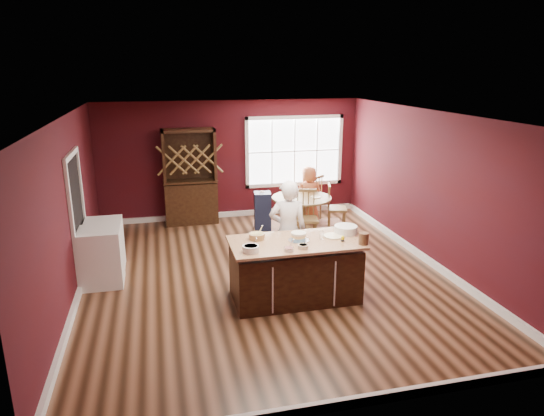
{
  "coord_description": "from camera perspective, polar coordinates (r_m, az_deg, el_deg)",
  "views": [
    {
      "loc": [
        -1.66,
        -7.42,
        3.41
      ],
      "look_at": [
        0.23,
        0.44,
        1.05
      ],
      "focal_mm": 32.0,
      "sensor_mm": 36.0,
      "label": 1
    }
  ],
  "objects": [
    {
      "name": "room_shell",
      "position": [
        7.88,
        -0.86,
        1.12
      ],
      "size": [
        7.0,
        7.0,
        7.0
      ],
      "color": "brown",
      "rests_on": "ground"
    },
    {
      "name": "window",
      "position": [
        11.5,
        2.65,
        6.7
      ],
      "size": [
        2.36,
        0.1,
        1.66
      ],
      "primitive_type": null,
      "color": "white",
      "rests_on": "room_shell"
    },
    {
      "name": "doorway",
      "position": [
        8.47,
        -21.81,
        -1.28
      ],
      "size": [
        0.08,
        1.26,
        2.13
      ],
      "primitive_type": null,
      "color": "white",
      "rests_on": "room_shell"
    },
    {
      "name": "kitchen_island",
      "position": [
        7.39,
        2.69,
        -7.43
      ],
      "size": [
        1.94,
        1.02,
        0.92
      ],
      "color": "#372411",
      "rests_on": "ground"
    },
    {
      "name": "dining_table",
      "position": [
        10.37,
        3.48,
        0.15
      ],
      "size": [
        1.27,
        1.27,
        0.75
      ],
      "color": "brown",
      "rests_on": "ground"
    },
    {
      "name": "baker",
      "position": [
        7.9,
        1.89,
        -2.68
      ],
      "size": [
        0.68,
        0.51,
        1.69
      ],
      "primitive_type": "imported",
      "rotation": [
        0.0,
        0.0,
        2.97
      ],
      "color": "silver",
      "rests_on": "ground"
    },
    {
      "name": "layer_cake",
      "position": [
        7.22,
        3.14,
        -3.38
      ],
      "size": [
        0.31,
        0.31,
        0.13
      ],
      "primitive_type": null,
      "color": "white",
      "rests_on": "kitchen_island"
    },
    {
      "name": "bowl_blue",
      "position": [
        6.8,
        -2.52,
        -4.81
      ],
      "size": [
        0.24,
        0.24,
        0.09
      ],
      "primitive_type": "cylinder",
      "color": "silver",
      "rests_on": "kitchen_island"
    },
    {
      "name": "bowl_yellow",
      "position": [
        7.28,
        -1.8,
        -3.34
      ],
      "size": [
        0.24,
        0.24,
        0.09
      ],
      "primitive_type": "cylinder",
      "color": "#AF7342",
      "rests_on": "kitchen_island"
    },
    {
      "name": "bowl_pink",
      "position": [
        6.83,
        2.0,
        -4.87
      ],
      "size": [
        0.15,
        0.15,
        0.05
      ],
      "primitive_type": "cylinder",
      "color": "silver",
      "rests_on": "kitchen_island"
    },
    {
      "name": "bowl_olive",
      "position": [
        6.93,
        3.69,
        -4.54
      ],
      "size": [
        0.15,
        0.15,
        0.06
      ],
      "primitive_type": "cylinder",
      "color": "beige",
      "rests_on": "kitchen_island"
    },
    {
      "name": "drinking_glass",
      "position": [
        7.31,
        5.82,
        -3.17
      ],
      "size": [
        0.07,
        0.07,
        0.13
      ],
      "primitive_type": "cylinder",
      "color": "white",
      "rests_on": "kitchen_island"
    },
    {
      "name": "dinner_plate",
      "position": [
        7.45,
        7.24,
        -3.29
      ],
      "size": [
        0.3,
        0.3,
        0.02
      ],
      "primitive_type": "cylinder",
      "color": "beige",
      "rests_on": "kitchen_island"
    },
    {
      "name": "white_tub",
      "position": [
        7.61,
        8.67,
        -2.52
      ],
      "size": [
        0.36,
        0.36,
        0.12
      ],
      "primitive_type": "cylinder",
      "color": "silver",
      "rests_on": "kitchen_island"
    },
    {
      "name": "stoneware_crock",
      "position": [
        7.18,
        10.73,
        -3.55
      ],
      "size": [
        0.15,
        0.15,
        0.18
      ],
      "primitive_type": "cylinder",
      "color": "#53351D",
      "rests_on": "kitchen_island"
    },
    {
      "name": "toy_figurine",
      "position": [
        7.25,
        8.32,
        -3.6
      ],
      "size": [
        0.05,
        0.05,
        0.09
      ],
      "primitive_type": null,
      "color": "yellow",
      "rests_on": "kitchen_island"
    },
    {
      "name": "rug",
      "position": [
        10.53,
        3.43,
        -2.61
      ],
      "size": [
        2.22,
        1.82,
        0.01
      ],
      "primitive_type": "cube",
      "rotation": [
        0.0,
        0.0,
        -0.14
      ],
      "color": "brown",
      "rests_on": "ground"
    },
    {
      "name": "chair_east",
      "position": [
        10.56,
        7.66,
        0.17
      ],
      "size": [
        0.51,
        0.52,
        1.01
      ],
      "primitive_type": null,
      "rotation": [
        0.0,
        0.0,
        1.29
      ],
      "color": "brown",
      "rests_on": "ground"
    },
    {
      "name": "chair_south",
      "position": [
        9.66,
        4.06,
        -1.06
      ],
      "size": [
        0.54,
        0.52,
        1.08
      ],
      "primitive_type": null,
      "rotation": [
        0.0,
        0.0,
        -0.22
      ],
      "color": "#966137",
      "rests_on": "ground"
    },
    {
      "name": "chair_north",
      "position": [
        11.15,
        4.54,
        1.29
      ],
      "size": [
        0.62,
        0.61,
        1.07
      ],
      "primitive_type": null,
      "rotation": [
        0.0,
        0.0,
        3.77
      ],
      "color": "brown",
      "rests_on": "ground"
    },
    {
      "name": "seated_woman",
      "position": [
        10.92,
        4.34,
        1.57
      ],
      "size": [
        0.65,
        0.43,
        1.29
      ],
      "primitive_type": "imported",
      "rotation": [
        0.0,
        0.0,
        3.18
      ],
      "color": "#C4663C",
      "rests_on": "ground"
    },
    {
      "name": "high_chair",
      "position": [
        10.45,
        -1.12,
        -0.28
      ],
      "size": [
        0.4,
        0.4,
        0.86
      ],
      "primitive_type": null,
      "rotation": [
        0.0,
        0.0,
        -0.14
      ],
      "color": "#141F39",
      "rests_on": "ground"
    },
    {
      "name": "toddler",
      "position": [
        10.44,
        -0.99,
        1.85
      ],
      "size": [
        0.18,
        0.14,
        0.26
      ],
      "primitive_type": null,
      "color": "#8CA5BF",
      "rests_on": "high_chair"
    },
    {
      "name": "table_plate",
      "position": [
        10.3,
        5.13,
        1.29
      ],
      "size": [
        0.22,
        0.22,
        0.02
      ],
      "primitive_type": "cylinder",
      "color": "beige",
      "rests_on": "dining_table"
    },
    {
      "name": "table_cup",
      "position": [
        10.44,
        2.27,
        1.79
      ],
      "size": [
        0.14,
        0.14,
        0.1
      ],
      "primitive_type": "imported",
      "rotation": [
        0.0,
        0.0,
        0.18
      ],
      "color": "silver",
      "rests_on": "dining_table"
    },
    {
      "name": "hutch",
      "position": [
        10.92,
        -9.62,
        3.62
      ],
      "size": [
        1.16,
        0.48,
        2.12
      ],
      "primitive_type": "cube",
      "color": "#391C0E",
      "rests_on": "ground"
    },
    {
      "name": "washer",
      "position": [
        8.3,
        -19.44,
        -5.46
      ],
      "size": [
        0.64,
        0.62,
        0.93
      ],
      "primitive_type": "cube",
      "color": "white",
      "rests_on": "ground"
    },
    {
      "name": "dryer",
      "position": [
        8.9,
        -19.06,
        -4.11
      ],
      "size": [
        0.61,
        0.59,
        0.89
      ],
      "primitive_type": "cube",
      "color": "white",
      "rests_on": "ground"
    }
  ]
}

